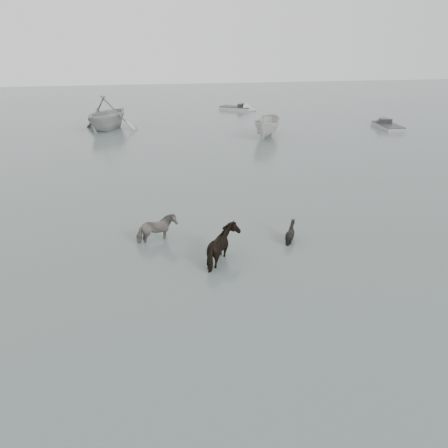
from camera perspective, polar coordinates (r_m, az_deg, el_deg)
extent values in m
plane|color=#4A5854|center=(17.35, 2.63, -3.42)|extent=(140.00, 140.00, 0.00)
imported|color=black|center=(18.04, -8.84, -0.19)|extent=(1.79, 1.21, 1.39)
imported|color=black|center=(16.12, 0.05, -2.23)|extent=(1.56, 1.78, 1.69)
imported|color=black|center=(18.19, 8.73, -0.46)|extent=(1.25, 1.18, 1.11)
imported|color=#A5A7A5|center=(42.38, -15.02, 13.98)|extent=(7.52, 7.86, 3.21)
imported|color=#BBBBB6|center=(37.98, 5.70, 12.63)|extent=(3.84, 5.11, 1.86)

